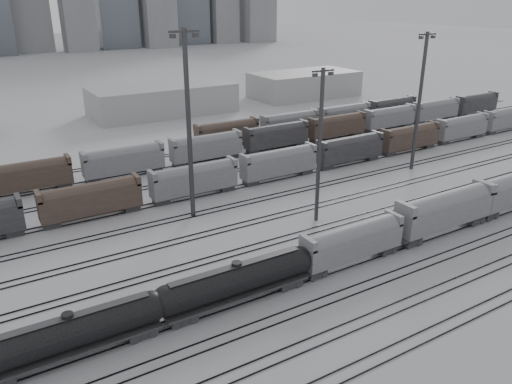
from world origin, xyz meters
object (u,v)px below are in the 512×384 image
tank_car_a (70,333)px  hopper_car_b (445,209)px  light_mast_c (320,143)px  hopper_car_a (352,241)px  tank_car_b (237,280)px

tank_car_a → hopper_car_b: (51.13, 0.00, 1.03)m
light_mast_c → tank_car_a: bearing=-161.6°
hopper_car_a → hopper_car_b: bearing=0.0°
hopper_car_a → hopper_car_b: 17.02m
tank_car_a → light_mast_c: 41.51m
tank_car_b → hopper_car_a: (16.52, 0.00, 0.44)m
tank_car_a → hopper_car_a: hopper_car_a is taller
tank_car_a → hopper_car_b: hopper_car_b is taller
tank_car_a → hopper_car_a: bearing=0.0°
tank_car_b → light_mast_c: (20.78, 12.77, 9.26)m
tank_car_a → tank_car_b: size_ratio=0.97×
tank_car_a → hopper_car_a: 34.12m
tank_car_a → hopper_car_b: 51.14m
tank_car_b → light_mast_c: 26.09m
tank_car_b → hopper_car_b: 33.54m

